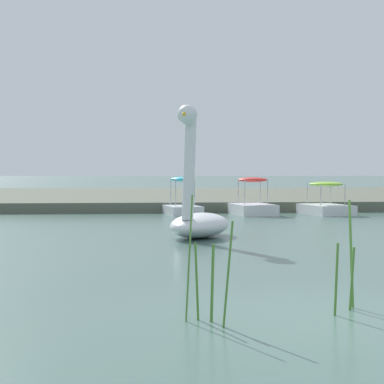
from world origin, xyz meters
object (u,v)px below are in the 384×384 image
object	(u,v)px
pedal_boat_red	(253,205)
pedal_boat_lime	(326,204)
swan_boat	(198,215)
pedal_boat_cyan	(182,204)

from	to	relation	value
pedal_boat_red	pedal_boat_lime	distance (m)	3.04
swan_boat	pedal_boat_red	distance (m)	9.63
swan_boat	pedal_boat_red	xyz separation A→B (m)	(3.10, 9.12, -0.21)
pedal_boat_lime	swan_boat	bearing A→B (deg)	-124.25
pedal_boat_lime	pedal_boat_red	bearing A→B (deg)	178.14
swan_boat	pedal_boat_red	size ratio (longest dim) A/B	1.39
swan_boat	pedal_boat_cyan	world-z (taller)	swan_boat
swan_boat	pedal_boat_lime	distance (m)	10.91
pedal_boat_red	pedal_boat_lime	xyz separation A→B (m)	(3.04, -0.10, 0.02)
pedal_boat_cyan	pedal_boat_lime	size ratio (longest dim) A/B	0.87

